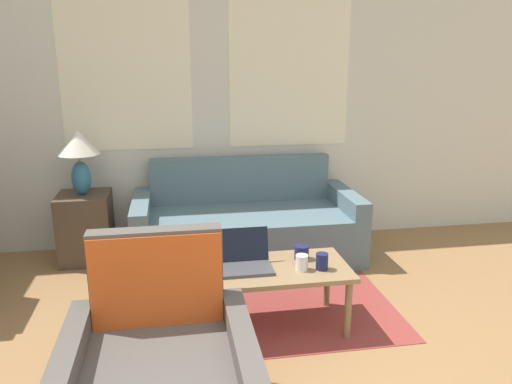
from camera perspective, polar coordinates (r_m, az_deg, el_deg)
wall_back at (r=4.56m, az=-4.17°, el=10.26°), size 6.74×0.06×2.60m
rug at (r=3.86m, az=-0.32°, el=-10.76°), size 1.84×1.89×0.01m
couch at (r=4.36m, az=-1.17°, el=-4.06°), size 1.90×0.86×0.83m
side_table at (r=4.49m, az=-18.85°, el=-3.85°), size 0.43×0.43×0.59m
table_lamp at (r=4.33m, az=-19.59°, el=4.44°), size 0.34×0.34×0.54m
coffee_table at (r=3.19m, az=1.41°, el=-9.40°), size 1.02×0.52×0.41m
laptop at (r=3.15m, az=-1.31°, el=-7.75°), size 0.33×0.27×0.23m
cup_navy at (r=3.29m, az=5.23°, el=-6.89°), size 0.09×0.09×0.09m
cup_yellow at (r=3.15m, az=7.55°, el=-7.87°), size 0.08×0.08×0.10m
cup_white at (r=3.13m, az=5.25°, el=-8.02°), size 0.08×0.08×0.10m
tv_remote at (r=3.25m, az=-5.70°, el=-7.93°), size 0.10×0.16×0.02m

